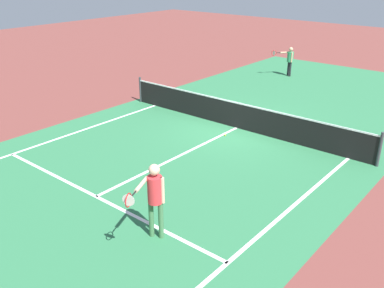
% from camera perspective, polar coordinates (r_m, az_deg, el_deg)
% --- Properties ---
extents(ground_plane, '(60.00, 60.00, 0.00)m').
position_cam_1_polar(ground_plane, '(15.55, 5.99, 2.16)').
color(ground_plane, brown).
extents(court_surface_inbounds, '(10.62, 24.40, 0.00)m').
position_cam_1_polar(court_surface_inbounds, '(15.55, 5.99, 2.17)').
color(court_surface_inbounds, '#2D7247').
rests_on(court_surface_inbounds, ground_plane).
extents(line_sideline_left, '(0.10, 11.89, 0.01)m').
position_cam_1_polar(line_sideline_left, '(14.65, -21.35, -0.70)').
color(line_sideline_left, white).
rests_on(line_sideline_left, ground_plane).
extents(line_sideline_right, '(0.10, 11.89, 0.01)m').
position_cam_1_polar(line_sideline_right, '(9.16, 6.46, -14.12)').
color(line_sideline_right, white).
rests_on(line_sideline_right, ground_plane).
extents(line_service_near, '(8.22, 0.10, 0.01)m').
position_cam_1_polar(line_service_near, '(11.27, -12.69, -6.86)').
color(line_service_near, white).
rests_on(line_service_near, ground_plane).
extents(line_center_service, '(0.10, 6.40, 0.01)m').
position_cam_1_polar(line_center_service, '(13.20, -1.82, -1.64)').
color(line_center_service, white).
rests_on(line_center_service, ground_plane).
extents(net, '(10.00, 0.09, 1.07)m').
position_cam_1_polar(net, '(15.38, 6.06, 3.88)').
color(net, '#33383D').
rests_on(net, ground_plane).
extents(player_near, '(0.53, 1.22, 1.75)m').
position_cam_1_polar(player_near, '(8.97, -5.04, -6.57)').
color(player_near, '#3F7247').
rests_on(player_near, ground_plane).
extents(player_far, '(0.93, 0.85, 1.50)m').
position_cam_1_polar(player_far, '(23.18, 12.90, 11.09)').
color(player_far, black).
rests_on(player_far, ground_plane).
extents(tennis_ball_near_net, '(0.07, 0.07, 0.07)m').
position_cam_1_polar(tennis_ball_near_net, '(14.78, 4.45, 1.22)').
color(tennis_ball_near_net, '#CCE033').
rests_on(tennis_ball_near_net, ground_plane).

